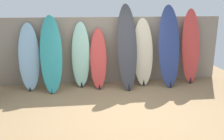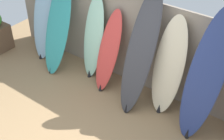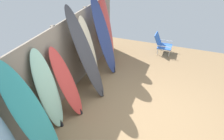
% 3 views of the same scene
% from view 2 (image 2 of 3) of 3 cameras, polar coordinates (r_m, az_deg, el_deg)
% --- Properties ---
extents(fence_back, '(6.08, 0.11, 1.80)m').
position_cam_2_polar(fence_back, '(5.79, 4.61, 5.00)').
color(fence_back, gray).
rests_on(fence_back, ground).
extents(surfboard_skyblue_0, '(0.56, 0.56, 1.69)m').
position_cam_2_polar(surfboard_skyblue_0, '(6.81, -12.48, 8.78)').
color(surfboard_skyblue_0, '#8CB7D6').
rests_on(surfboard_skyblue_0, ground).
extents(surfboard_teal_1, '(0.60, 0.83, 1.88)m').
position_cam_2_polar(surfboard_teal_1, '(6.32, -9.91, 7.72)').
color(surfboard_teal_1, teal).
rests_on(surfboard_teal_1, ground).
extents(surfboard_seafoam_2, '(0.51, 0.46, 1.70)m').
position_cam_2_polar(surfboard_seafoam_2, '(6.05, -3.42, 5.90)').
color(surfboard_seafoam_2, '#9ED6BC').
rests_on(surfboard_seafoam_2, ground).
extents(surfboard_red_3, '(0.47, 0.65, 1.53)m').
position_cam_2_polar(surfboard_red_3, '(5.78, -0.67, 3.33)').
color(surfboard_red_3, '#D13D38').
rests_on(surfboard_red_3, ground).
extents(surfboard_charcoal_4, '(0.54, 0.88, 2.16)m').
position_cam_2_polar(surfboard_charcoal_4, '(5.20, 5.17, 3.11)').
color(surfboard_charcoal_4, '#38383D').
rests_on(surfboard_charcoal_4, ground).
extents(surfboard_cream_5, '(0.53, 0.43, 1.78)m').
position_cam_2_polar(surfboard_cream_5, '(5.24, 10.29, 0.39)').
color(surfboard_cream_5, beige).
rests_on(surfboard_cream_5, ground).
extents(surfboard_navy_6, '(0.63, 0.76, 2.13)m').
position_cam_2_polar(surfboard_navy_6, '(4.86, 16.66, -1.35)').
color(surfboard_navy_6, navy).
rests_on(surfboard_navy_6, ground).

